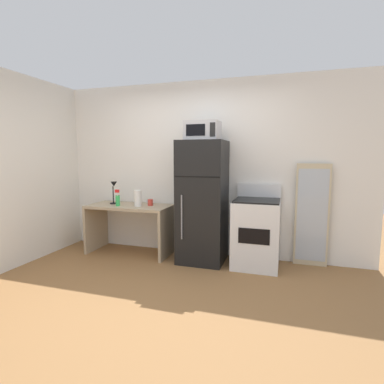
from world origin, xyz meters
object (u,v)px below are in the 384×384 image
desk (130,219)px  coffee_mug (150,202)px  spray_bottle (118,199)px  microwave (203,131)px  refrigerator (203,202)px  paper_towel_roll (138,198)px  leaning_mirror (312,215)px  oven_range (256,233)px  desk_lamp (114,189)px

desk → coffee_mug: 0.42m
spray_bottle → microwave: microwave is taller
spray_bottle → refrigerator: refrigerator is taller
microwave → desk: bearing=178.7°
refrigerator → paper_towel_roll: bearing=-177.2°
refrigerator → leaning_mirror: 1.50m
microwave → leaning_mirror: microwave is taller
desk → oven_range: bearing=0.1°
paper_towel_roll → coffee_mug: paper_towel_roll is taller
oven_range → leaning_mirror: leaning_mirror is taller
desk_lamp → oven_range: size_ratio=0.32×
coffee_mug → desk_lamp: bearing=-175.8°
oven_range → leaning_mirror: 0.79m
desk → leaning_mirror: size_ratio=0.91×
spray_bottle → microwave: size_ratio=0.54×
spray_bottle → oven_range: 2.08m
desk → leaning_mirror: 2.65m
desk → desk_lamp: desk_lamp is taller
oven_range → spray_bottle: bearing=-176.5°
microwave → leaning_mirror: size_ratio=0.33×
coffee_mug → microwave: size_ratio=0.21×
desk → paper_towel_roll: bearing=-17.4°
coffee_mug → leaning_mirror: bearing=4.9°
desk_lamp → microwave: 1.68m
desk → desk_lamp: 0.54m
desk → coffee_mug: size_ratio=13.39×
paper_towel_roll → microwave: (0.99, 0.03, 0.97)m
spray_bottle → oven_range: bearing=3.5°
desk → microwave: size_ratio=2.77×
spray_bottle → refrigerator: 1.30m
paper_towel_roll → oven_range: oven_range is taller
spray_bottle → coffee_mug: bearing=22.2°
coffee_mug → microwave: 1.34m
spray_bottle → oven_range: oven_range is taller
paper_towel_roll → oven_range: bearing=1.9°
refrigerator → desk_lamp: bearing=179.1°
coffee_mug → refrigerator: bearing=-4.6°
microwave → oven_range: microwave is taller
paper_towel_roll → coffee_mug: size_ratio=2.53×
leaning_mirror → paper_towel_roll: bearing=-172.7°
oven_range → leaning_mirror: size_ratio=0.79×
desk → microwave: bearing=-1.3°
paper_towel_roll → leaning_mirror: bearing=7.3°
refrigerator → leaning_mirror: (1.46, 0.26, -0.15)m
paper_towel_roll → spray_bottle: bearing=-167.2°
desk_lamp → refrigerator: refrigerator is taller
desk_lamp → spray_bottle: bearing=-42.8°
leaning_mirror → spray_bottle: bearing=-172.1°
desk_lamp → coffee_mug: desk_lamp is taller
spray_bottle → leaning_mirror: size_ratio=0.18×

